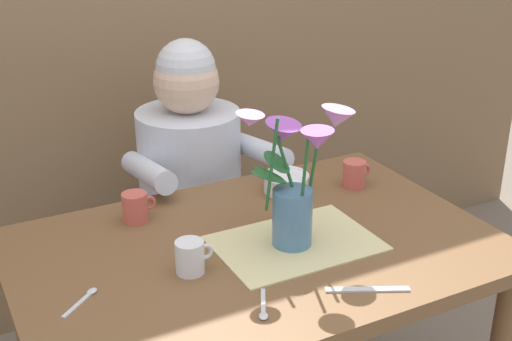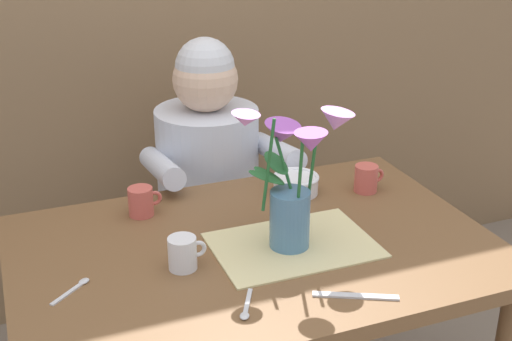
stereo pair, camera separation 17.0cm
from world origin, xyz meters
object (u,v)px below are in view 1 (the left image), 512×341
(flower_vase, at_px, (295,180))
(ceramic_bowl, at_px, (286,182))
(dinner_knife, at_px, (367,289))
(coffee_cup, at_px, (191,257))
(seated_person, at_px, (192,206))
(tea_cup, at_px, (354,174))
(ceramic_mug, at_px, (136,207))

(flower_vase, xyz_separation_m, ceramic_bowl, (0.14, 0.29, -0.15))
(ceramic_bowl, relative_size, dinner_knife, 0.72)
(coffee_cup, bearing_deg, ceramic_bowl, 34.22)
(ceramic_bowl, bearing_deg, seated_person, 112.13)
(ceramic_bowl, xyz_separation_m, coffee_cup, (-0.42, -0.29, 0.01))
(flower_vase, relative_size, ceramic_bowl, 2.66)
(ceramic_bowl, height_order, tea_cup, tea_cup)
(flower_vase, distance_m, ceramic_mug, 0.46)
(coffee_cup, height_order, tea_cup, same)
(dinner_knife, xyz_separation_m, coffee_cup, (-0.32, 0.26, 0.04))
(seated_person, height_order, dinner_knife, seated_person)
(dinner_knife, bearing_deg, ceramic_bowl, 105.61)
(flower_vase, bearing_deg, coffee_cup, 179.83)
(flower_vase, height_order, ceramic_mug, flower_vase)
(ceramic_bowl, relative_size, coffee_cup, 1.46)
(ceramic_bowl, distance_m, ceramic_mug, 0.45)
(flower_vase, height_order, dinner_knife, flower_vase)
(dinner_knife, height_order, tea_cup, tea_cup)
(flower_vase, xyz_separation_m, tea_cup, (0.34, 0.22, -0.14))
(tea_cup, bearing_deg, ceramic_bowl, 162.40)
(seated_person, height_order, ceramic_mug, seated_person)
(seated_person, xyz_separation_m, tea_cup, (0.35, -0.43, 0.22))
(dinner_knife, distance_m, ceramic_mug, 0.67)
(flower_vase, height_order, coffee_cup, flower_vase)
(ceramic_mug, relative_size, coffee_cup, 1.00)
(dinner_knife, relative_size, tea_cup, 2.04)
(seated_person, bearing_deg, ceramic_mug, -131.95)
(seated_person, distance_m, coffee_cup, 0.74)
(dinner_knife, relative_size, coffee_cup, 2.04)
(tea_cup, bearing_deg, seated_person, 128.81)
(ceramic_bowl, height_order, dinner_knife, ceramic_bowl)
(dinner_knife, bearing_deg, ceramic_mug, 147.85)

